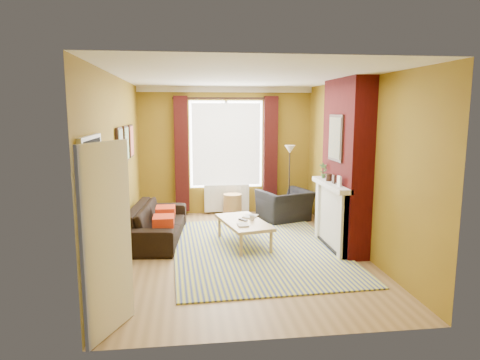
# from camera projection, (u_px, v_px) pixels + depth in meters

# --- Properties ---
(ground) EXTENTS (5.50, 5.50, 0.00)m
(ground) POSITION_uv_depth(u_px,v_px,m) (242.00, 251.00, 7.03)
(ground) COLOR olive
(ground) RESTS_ON ground
(room_walls) EXTENTS (3.82, 5.54, 2.83)m
(room_walls) POSITION_uv_depth(u_px,v_px,m) (278.00, 165.00, 7.15)
(room_walls) COLOR olive
(room_walls) RESTS_ON ground
(striped_rug) EXTENTS (2.88, 3.88, 0.02)m
(striped_rug) POSITION_uv_depth(u_px,v_px,m) (256.00, 248.00, 7.14)
(striped_rug) COLOR #33438C
(striped_rug) RESTS_ON ground
(sofa) EXTENTS (1.04, 2.22, 0.63)m
(sofa) POSITION_uv_depth(u_px,v_px,m) (157.00, 222.00, 7.63)
(sofa) COLOR black
(sofa) RESTS_ON ground
(armchair) EXTENTS (1.22, 1.15, 0.64)m
(armchair) POSITION_uv_depth(u_px,v_px,m) (285.00, 205.00, 8.96)
(armchair) COLOR black
(armchair) RESTS_ON ground
(coffee_table) EXTENTS (0.91, 1.40, 0.43)m
(coffee_table) POSITION_uv_depth(u_px,v_px,m) (244.00, 223.00, 7.30)
(coffee_table) COLOR tan
(coffee_table) RESTS_ON ground
(wicker_stool) EXTENTS (0.45, 0.45, 0.50)m
(wicker_stool) POSITION_uv_depth(u_px,v_px,m) (232.00, 205.00, 9.30)
(wicker_stool) COLOR #997242
(wicker_stool) RESTS_ON ground
(floor_lamp) EXTENTS (0.27, 0.27, 1.56)m
(floor_lamp) POSITION_uv_depth(u_px,v_px,m) (290.00, 161.00, 9.08)
(floor_lamp) COLOR black
(floor_lamp) RESTS_ON ground
(book_a) EXTENTS (0.19, 0.25, 0.02)m
(book_a) POSITION_uv_depth(u_px,v_px,m) (238.00, 225.00, 6.98)
(book_a) COLOR #999999
(book_a) RESTS_ON coffee_table
(book_b) EXTENTS (0.32, 0.36, 0.02)m
(book_b) POSITION_uv_depth(u_px,v_px,m) (245.00, 216.00, 7.60)
(book_b) COLOR #999999
(book_b) RESTS_ON coffee_table
(mug) EXTENTS (0.13, 0.13, 0.09)m
(mug) POSITION_uv_depth(u_px,v_px,m) (252.00, 218.00, 7.32)
(mug) COLOR #999999
(mug) RESTS_ON coffee_table
(tv_remote) EXTENTS (0.14, 0.17, 0.02)m
(tv_remote) POSITION_uv_depth(u_px,v_px,m) (243.00, 220.00, 7.31)
(tv_remote) COLOR #242426
(tv_remote) RESTS_ON coffee_table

